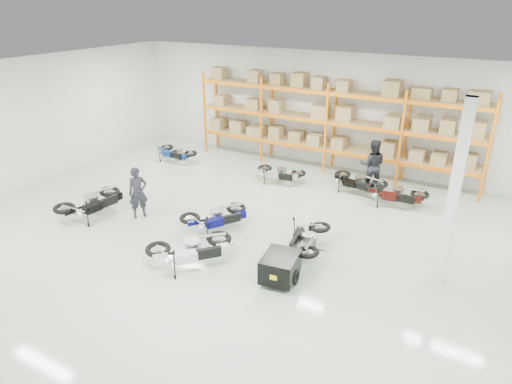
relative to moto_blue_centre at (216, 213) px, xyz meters
The scene contains 14 objects.
room 1.97m from the moto_blue_centre, ahead, with size 18.00×18.00×18.00m.
pallet_rack 6.76m from the moto_blue_centre, 81.28° to the left, with size 11.28×0.98×3.62m.
structural_column 6.44m from the moto_blue_centre, ahead, with size 0.25×0.25×4.50m, color white.
moto_blue_centre is the anchor object (origin of this frame).
moto_silver_left 1.99m from the moto_blue_centre, 74.86° to the right, with size 0.86×1.94×1.18m, color silver, non-canonical shape.
moto_black_far_left 4.07m from the moto_blue_centre, 163.99° to the right, with size 0.87×1.95×1.19m, color black, non-canonical shape.
moto_touring_right 2.84m from the moto_blue_centre, ahead, with size 0.76×1.71×1.05m, color black, non-canonical shape.
trailer 3.20m from the moto_blue_centre, 27.47° to the right, with size 0.94×1.73×0.71m.
moto_back_a 6.49m from the moto_blue_centre, 139.36° to the left, with size 0.74×1.66×1.01m, color navy, non-canonical shape.
moto_back_b 4.25m from the moto_blue_centre, 90.66° to the left, with size 0.71×1.60×0.98m, color #9EA3A7, non-canonical shape.
moto_back_c 5.52m from the moto_blue_centre, 60.14° to the left, with size 0.77×1.72×1.05m, color black, non-canonical shape.
moto_back_d 6.04m from the moto_blue_centre, 46.06° to the left, with size 0.78×1.75×1.07m, color #380C0B, non-canonical shape.
person_left 2.65m from the moto_blue_centre, behind, with size 0.59×0.39×1.63m, color black.
person_back 6.11m from the moto_blue_centre, 59.62° to the left, with size 0.90×0.70×1.86m, color black.
Camera 1 is at (5.92, -9.93, 6.41)m, focal length 32.00 mm.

